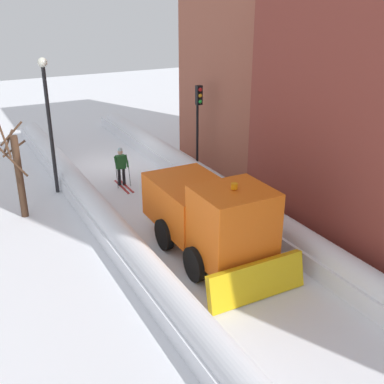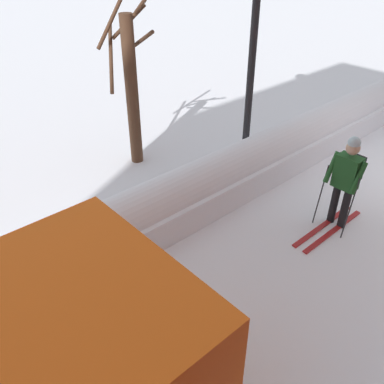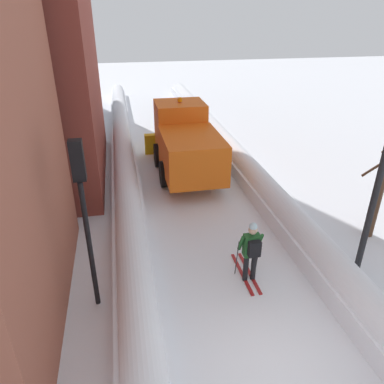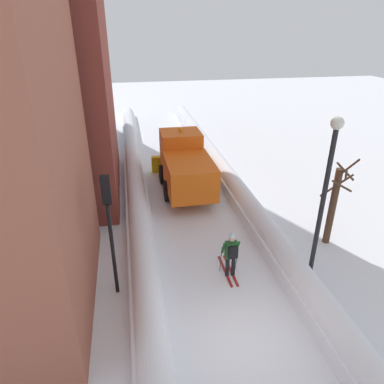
{
  "view_description": "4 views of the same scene",
  "coord_description": "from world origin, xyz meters",
  "views": [
    {
      "loc": [
        7.2,
        22.29,
        8.19
      ],
      "look_at": [
        -0.45,
        7.94,
        1.38
      ],
      "focal_mm": 44.34,
      "sensor_mm": 36.0,
      "label": 1
    },
    {
      "loc": [
        -2.34,
        8.94,
        4.75
      ],
      "look_at": [
        1.27,
        5.71,
        1.6
      ],
      "focal_mm": 38.34,
      "sensor_mm": 36.0,
      "label": 2
    },
    {
      "loc": [
        -2.6,
        -4.63,
        6.62
      ],
      "look_at": [
        -0.56,
        5.54,
        1.42
      ],
      "focal_mm": 34.06,
      "sensor_mm": 36.0,
      "label": 3
    },
    {
      "loc": [
        -2.78,
        -6.92,
        8.29
      ],
      "look_at": [
        -0.11,
        7.15,
        1.34
      ],
      "focal_mm": 32.6,
      "sensor_mm": 36.0,
      "label": 4
    }
  ],
  "objects": [
    {
      "name": "ground_plane",
      "position": [
        0.0,
        10.0,
        0.0
      ],
      "size": [
        80.0,
        80.0,
        0.0
      ],
      "primitive_type": "plane",
      "color": "white"
    },
    {
      "name": "snowbank_left",
      "position": [
        -2.59,
        10.0,
        0.47
      ],
      "size": [
        1.1,
        36.0,
        1.06
      ],
      "color": "white",
      "rests_on": "ground"
    },
    {
      "name": "snowbank_right",
      "position": [
        2.59,
        10.0,
        0.44
      ],
      "size": [
        1.1,
        36.0,
        1.01
      ],
      "color": "white",
      "rests_on": "ground"
    },
    {
      "name": "plow_truck",
      "position": [
        0.09,
        10.21,
        1.48
      ],
      "size": [
        3.2,
        5.98,
        3.12
      ],
      "color": "orange",
      "rests_on": "ground"
    },
    {
      "name": "skier",
      "position": [
        0.47,
        2.76,
        1.0
      ],
      "size": [
        0.62,
        1.8,
        1.81
      ],
      "color": "black",
      "rests_on": "ground"
    },
    {
      "name": "traffic_light_pole",
      "position": [
        -3.56,
        2.77,
        2.99
      ],
      "size": [
        0.28,
        0.42,
        4.25
      ],
      "color": "black",
      "rests_on": "ground"
    },
    {
      "name": "bare_tree_near",
      "position": [
        5.07,
        4.09,
        1.83
      ],
      "size": [
        1.13,
        1.15,
        3.84
      ],
      "color": "#4B3121",
      "rests_on": "ground"
    }
  ]
}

